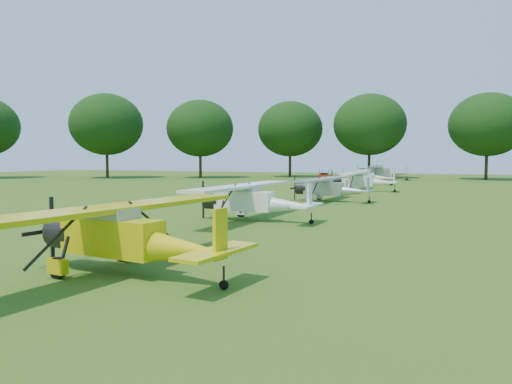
# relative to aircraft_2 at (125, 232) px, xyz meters

# --- Properties ---
(ground) EXTENTS (160.00, 160.00, 0.00)m
(ground) POSITION_rel_aircraft_2_xyz_m (-0.67, 10.02, -1.17)
(ground) COLOR #265314
(ground) RESTS_ON ground
(tree_belt) EXTENTS (137.36, 130.27, 14.52)m
(tree_belt) POSITION_rel_aircraft_2_xyz_m (2.90, 10.19, 6.85)
(tree_belt) COLOR black
(tree_belt) RESTS_ON ground
(aircraft_2) EXTENTS (6.46, 10.24, 2.01)m
(aircraft_2) POSITION_rel_aircraft_2_xyz_m (0.00, 0.00, 0.00)
(aircraft_2) COLOR #D8C209
(aircraft_2) RESTS_ON ground
(aircraft_3) EXTENTS (6.25, 9.96, 1.96)m
(aircraft_3) POSITION_rel_aircraft_2_xyz_m (-0.91, 11.93, -0.03)
(aircraft_3) COLOR white
(aircraft_3) RESTS_ON ground
(aircraft_4) EXTENTS (5.83, 9.29, 1.83)m
(aircraft_4) POSITION_rel_aircraft_2_xyz_m (0.34, 24.07, -0.11)
(aircraft_4) COLOR #B9BABE
(aircraft_4) RESTS_ON ground
(aircraft_5) EXTENTS (6.17, 9.80, 1.94)m
(aircraft_5) POSITION_rel_aircraft_2_xyz_m (0.79, 36.06, -0.04)
(aircraft_5) COLOR white
(aircraft_5) RESTS_ON ground
(aircraft_6) EXTENTS (5.80, 9.23, 1.82)m
(aircraft_6) POSITION_rel_aircraft_2_xyz_m (-0.40, 47.15, -0.11)
(aircraft_6) COLOR white
(aircraft_6) RESTS_ON ground
(aircraft_7) EXTENTS (7.01, 11.18, 2.20)m
(aircraft_7) POSITION_rel_aircraft_2_xyz_m (-0.16, 59.89, 0.11)
(aircraft_7) COLOR #B9BABE
(aircraft_7) RESTS_ON ground
(golf_cart) EXTENTS (2.08, 1.56, 1.59)m
(golf_cart) POSITION_rel_aircraft_2_xyz_m (-7.88, 59.09, -0.64)
(golf_cart) COLOR #A0210B
(golf_cart) RESTS_ON ground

